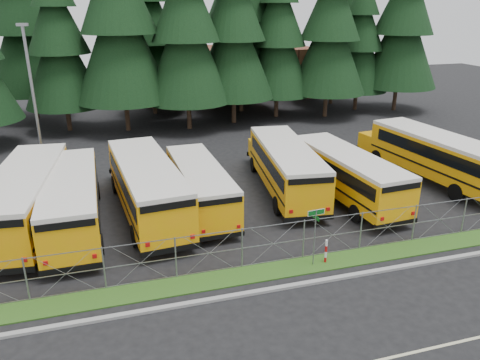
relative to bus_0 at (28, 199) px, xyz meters
name	(u,v)px	position (x,y,z in m)	size (l,w,h in m)	color
ground	(313,245)	(13.69, -6.25, -1.62)	(120.00, 120.00, 0.00)	black
curb	(343,277)	(13.69, -9.35, -1.56)	(50.00, 0.25, 0.12)	gray
grass_verge	(328,262)	(13.69, -7.95, -1.59)	(50.00, 1.40, 0.06)	#214313
road_lane_line	(411,353)	(13.69, -14.25, -1.61)	(50.00, 0.12, 0.01)	beige
chainlink_fence	(323,236)	(13.69, -7.25, -0.62)	(44.00, 0.10, 2.00)	gray
brick_building	(225,72)	(19.69, 33.75, 1.38)	(22.00, 10.00, 6.00)	brown
bus_0	(28,199)	(0.00, 0.00, 0.00)	(2.91, 12.34, 3.24)	#F0A707
bus_1	(72,202)	(2.26, -0.82, -0.09)	(2.75, 11.64, 3.05)	#F0A707
bus_2	(146,188)	(6.18, -0.16, -0.01)	(2.90, 12.30, 3.22)	#F0A707
bus_3	(199,186)	(9.19, -0.20, -0.25)	(2.46, 10.44, 2.74)	#F0A707
bus_5	(284,168)	(14.94, 0.95, -0.07)	(2.80, 11.84, 3.10)	#F0A707
bus_6	(344,175)	(18.01, -1.13, -0.14)	(2.66, 11.29, 2.96)	#F0A707
bus_east	(432,157)	(25.27, 0.09, -0.02)	(2.88, 12.21, 3.20)	#F0A707
street_sign	(315,226)	(12.88, -7.99, 0.42)	(0.84, 0.55, 2.81)	gray
striped_bollard	(326,252)	(13.51, -7.96, -1.02)	(0.11, 0.11, 1.20)	#B20C0C
light_standard	(34,97)	(-0.02, 8.32, 3.88)	(0.70, 0.35, 10.14)	gray
conifer_2	(59,45)	(1.08, 20.90, 6.20)	(7.07, 7.07, 15.63)	black
conifer_3	(119,22)	(6.39, 19.32, 8.10)	(8.79, 8.79, 19.44)	black
conifer_4	(186,31)	(12.08, 18.33, 7.29)	(8.06, 8.06, 17.82)	black
conifer_5	(233,31)	(16.83, 19.45, 7.19)	(7.97, 7.97, 17.62)	black
conifer_6	(278,38)	(21.82, 20.69, 6.40)	(7.25, 7.25, 16.04)	black
conifer_7	(330,31)	(26.84, 19.33, 7.04)	(7.83, 7.83, 17.31)	black
conifer_8	(360,44)	(31.64, 21.52, 5.56)	(6.49, 6.49, 14.36)	black
conifer_9	(403,26)	(35.71, 20.03, 7.42)	(8.17, 8.17, 18.07)	black
conifer_10	(23,25)	(-2.37, 26.89, 7.69)	(8.42, 8.42, 18.62)	black
conifer_11	(150,36)	(9.72, 25.86, 6.48)	(7.32, 7.32, 16.19)	black
conifer_12	(241,11)	(19.06, 24.34, 8.92)	(9.53, 9.53, 21.07)	black
conifer_13	(336,21)	(30.52, 25.28, 7.76)	(8.48, 8.48, 18.75)	black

